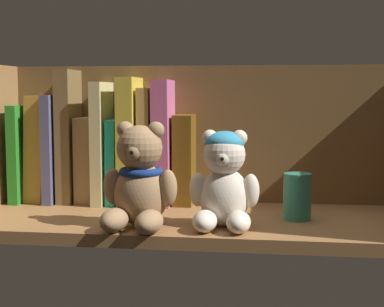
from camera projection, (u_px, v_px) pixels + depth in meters
The scene contains 16 objects.
shelf_board at pixel (193, 222), 97.67cm from camera, with size 73.47×28.40×2.00cm, color olive.
shelf_back_panel at pixel (204, 139), 110.92cm from camera, with size 75.87×1.20×27.75cm, color brown.
book_0 at pixel (27, 152), 113.17cm from camera, with size 1.92×14.32×18.31cm, color #227620.
book_1 at pixel (43, 148), 112.65cm from camera, with size 3.51×10.28×20.03cm, color #B17E31.
book_2 at pixel (58, 148), 112.22cm from camera, with size 1.81×13.59×20.25cm, color #494B72.
book_3 at pixel (72, 136), 111.60cm from camera, with size 2.82×11.58×24.91cm, color brown.
book_4 at pixel (90, 159), 111.58cm from camera, with size 3.28×10.39×16.05cm, color #977B51.
book_5 at pixel (106, 142), 110.81cm from camera, with size 2.08×14.21×22.60cm, color #C7BB7D.
book_6 at pixel (118, 160), 110.85cm from camera, with size 1.75×12.63×15.70cm, color #22BEAB.
book_7 at pixel (133, 140), 110.05cm from camera, with size 3.10×14.15×23.45cm, color gold.
book_8 at pixel (149, 146), 109.73cm from camera, with size 2.22×12.25×21.50cm, color #B88B48.
book_9 at pixel (166, 142), 109.23cm from camera, with size 3.07×12.73×22.95cm, color #C25B8C.
book_10 at pixel (185, 159), 109.05cm from camera, with size 3.48×9.75×16.62cm, color brown.
teddy_bear_larger at pixel (139, 182), 89.27cm from camera, with size 11.97×12.24×16.29cm.
teddy_bear_smaller at pixel (224, 181), 89.25cm from camera, with size 10.86×10.96×15.00cm.
pillar_candle at pixel (297, 197), 94.86cm from camera, with size 4.52×4.52×7.62cm, color #2D7A66.
Camera 1 is at (12.83, -95.09, 22.58)cm, focal length 54.52 mm.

